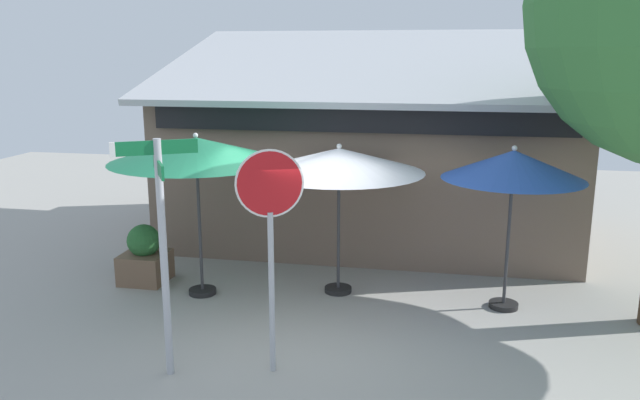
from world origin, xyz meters
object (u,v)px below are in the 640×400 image
(sidewalk_planter, at_px, (145,257))
(street_sign_post, at_px, (162,233))
(stop_sign, at_px, (270,219))
(patio_umbrella_royal_blue_right, at_px, (513,166))
(patio_umbrella_ivory_center, at_px, (339,161))
(patio_umbrella_forest_green_left, at_px, (196,151))

(sidewalk_planter, bearing_deg, street_sign_post, -59.13)
(stop_sign, xyz_separation_m, sidewalk_planter, (-2.93, 2.57, -1.49))
(street_sign_post, relative_size, stop_sign, 1.05)
(patio_umbrella_royal_blue_right, bearing_deg, street_sign_post, -145.49)
(patio_umbrella_royal_blue_right, relative_size, sidewalk_planter, 2.50)
(patio_umbrella_ivory_center, height_order, sidewalk_planter, patio_umbrella_ivory_center)
(stop_sign, bearing_deg, patio_umbrella_royal_blue_right, 40.84)
(patio_umbrella_forest_green_left, relative_size, patio_umbrella_royal_blue_right, 1.07)
(patio_umbrella_ivory_center, xyz_separation_m, patio_umbrella_royal_blue_right, (2.59, -0.16, 0.03))
(stop_sign, relative_size, patio_umbrella_royal_blue_right, 1.10)
(street_sign_post, bearing_deg, patio_umbrella_forest_green_left, 102.68)
(stop_sign, relative_size, sidewalk_planter, 2.74)
(patio_umbrella_forest_green_left, height_order, patio_umbrella_royal_blue_right, patio_umbrella_forest_green_left)
(patio_umbrella_royal_blue_right, distance_m, sidewalk_planter, 6.14)
(stop_sign, relative_size, patio_umbrella_ivory_center, 1.02)
(stop_sign, bearing_deg, sidewalk_planter, 138.73)
(stop_sign, distance_m, sidewalk_planter, 4.17)
(patio_umbrella_forest_green_left, relative_size, patio_umbrella_ivory_center, 1.00)
(patio_umbrella_forest_green_left, xyz_separation_m, patio_umbrella_royal_blue_right, (4.73, 0.33, -0.14))
(stop_sign, height_order, patio_umbrella_royal_blue_right, stop_sign)
(street_sign_post, relative_size, patio_umbrella_ivory_center, 1.07)
(patio_umbrella_forest_green_left, distance_m, patio_umbrella_ivory_center, 2.21)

